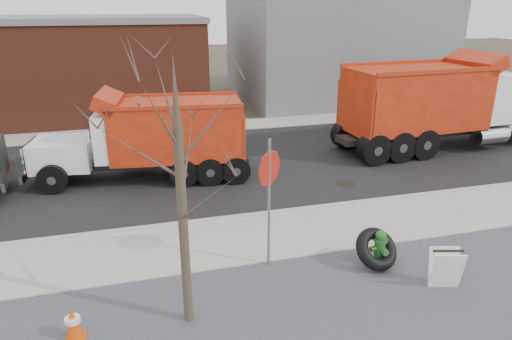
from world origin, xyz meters
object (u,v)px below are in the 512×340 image
object	(u,v)px
sandwich_board	(446,269)
dump_truck_red_a	(441,102)
truck_tire	(376,249)
dump_truck_red_b	(152,135)
fire_hydrant	(380,249)
stop_sign	(269,183)

from	to	relation	value
sandwich_board	dump_truck_red_a	distance (m)	11.13
truck_tire	dump_truck_red_a	distance (m)	10.85
sandwich_board	dump_truck_red_b	world-z (taller)	dump_truck_red_b
sandwich_board	dump_truck_red_a	xyz separation A→B (m)	(6.28, 9.06, 1.52)
fire_hydrant	stop_sign	size ratio (longest dim) A/B	0.29
truck_tire	dump_truck_red_a	xyz separation A→B (m)	(7.29, 7.88, 1.55)
fire_hydrant	dump_truck_red_a	xyz separation A→B (m)	(7.17, 7.83, 1.59)
truck_tire	sandwich_board	xyz separation A→B (m)	(1.01, -1.18, 0.02)
sandwich_board	stop_sign	bearing A→B (deg)	166.24
fire_hydrant	dump_truck_red_a	distance (m)	10.74
sandwich_board	truck_tire	bearing A→B (deg)	145.46
dump_truck_red_b	sandwich_board	bearing A→B (deg)	131.25
fire_hydrant	dump_truck_red_b	bearing A→B (deg)	116.50
stop_sign	dump_truck_red_a	distance (m)	12.09
fire_hydrant	dump_truck_red_b	xyz separation A→B (m)	(-4.82, 7.24, 1.18)
dump_truck_red_b	stop_sign	bearing A→B (deg)	116.20
fire_hydrant	truck_tire	bearing A→B (deg)	-165.76
truck_tire	dump_truck_red_a	world-z (taller)	dump_truck_red_a
truck_tire	stop_sign	bearing A→B (deg)	163.91
dump_truck_red_a	fire_hydrant	bearing A→B (deg)	-135.89
fire_hydrant	stop_sign	world-z (taller)	stop_sign
fire_hydrant	truck_tire	xyz separation A→B (m)	(-0.12, -0.05, 0.05)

